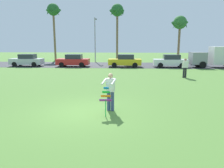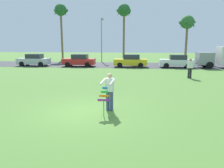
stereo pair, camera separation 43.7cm
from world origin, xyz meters
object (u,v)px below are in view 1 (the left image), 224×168
palm_tree_right_near (117,13)px  parked_car_silver (27,60)px  parked_car_yellow (125,61)px  palm_tree_left_near (53,12)px  parked_car_red (73,61)px  kite_held (106,97)px  streetlight_pole (95,37)px  parked_truck_grey_van (221,56)px  palm_tree_centre_far (180,24)px  person_walker_near (185,67)px  parked_car_white (170,61)px  person_kite_flyer (110,90)px

palm_tree_right_near → parked_car_silver: bearing=-138.3°
parked_car_yellow → palm_tree_left_near: palm_tree_left_near is taller
parked_car_silver → parked_car_red: same height
kite_held → streetlight_pole: 26.59m
parked_truck_grey_van → palm_tree_centre_far: bearing=112.0°
palm_tree_centre_far → person_walker_near: palm_tree_centre_far is taller
parked_car_silver → person_walker_near: size_ratio=2.45×
kite_held → parked_truck_grey_van: parked_truck_grey_van is taller
parked_car_red → parked_truck_grey_van: bearing=-0.0°
parked_car_white → streetlight_pole: bearing=146.3°
parked_car_silver → palm_tree_left_near: palm_tree_left_near is taller
kite_held → palm_tree_right_near: (-0.79, 29.25, 7.27)m
kite_held → parked_car_silver: (-12.36, 18.96, -0.03)m
person_kite_flyer → parked_car_silver: bearing=124.4°
person_kite_flyer → parked_car_yellow: 18.29m
palm_tree_right_near → person_walker_near: palm_tree_right_near is taller
kite_held → parked_car_yellow: size_ratio=0.28×
parked_car_yellow → parked_truck_grey_van: parked_truck_grey_van is taller
palm_tree_right_near → person_walker_near: size_ratio=5.54×
parked_car_white → kite_held: bearing=-108.8°
palm_tree_centre_far → person_walker_near: (-3.28, -16.69, -5.06)m
parked_truck_grey_van → palm_tree_centre_far: 10.05m
palm_tree_left_near → palm_tree_centre_far: bearing=-6.5°
kite_held → palm_tree_right_near: palm_tree_right_near is taller
parked_truck_grey_van → palm_tree_left_near: bearing=156.5°
palm_tree_left_near → parked_truck_grey_van: bearing=-23.5°
palm_tree_left_near → streetlight_pole: (7.86, -3.62, -4.33)m
person_kite_flyer → parked_car_red: person_kite_flyer is taller
person_walker_near → parked_truck_grey_van: bearing=51.8°
palm_tree_left_near → person_walker_near: (18.10, -19.13, -7.39)m
parked_car_white → palm_tree_centre_far: 10.21m
parked_car_white → parked_car_yellow: bearing=180.0°
person_kite_flyer → parked_car_red: 19.32m
parked_car_yellow → streetlight_pole: size_ratio=0.60×
parked_car_silver → person_walker_near: bearing=-24.5°
kite_held → parked_car_red: parked_car_red is taller
palm_tree_centre_far → parked_car_yellow: bearing=-136.2°
parked_car_silver → palm_tree_centre_far: size_ratio=0.58×
parked_car_white → streetlight_pole: (-10.65, 7.11, 3.22)m
parked_car_white → streetlight_pole: size_ratio=0.61×
parked_truck_grey_van → person_walker_near: bearing=-128.2°
palm_tree_centre_far → streetlight_pole: bearing=-175.0°
parked_car_silver → person_walker_near: 20.24m
palm_tree_left_near → palm_tree_right_near: 11.26m
palm_tree_centre_far → person_walker_near: bearing=-101.1°
person_walker_near → palm_tree_right_near: bearing=110.1°
parked_car_silver → parked_car_red: 6.25m
parked_car_silver → parked_car_white: same height
parked_car_white → parked_truck_grey_van: (6.22, 0.00, 0.64)m
parked_car_white → palm_tree_centre_far: palm_tree_centre_far is taller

